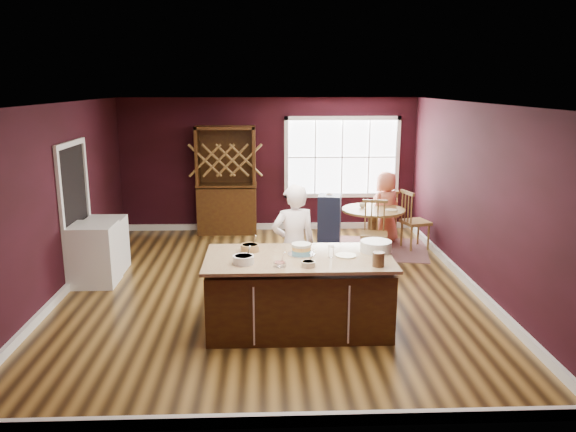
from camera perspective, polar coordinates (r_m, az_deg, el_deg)
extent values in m
plane|color=brown|center=(8.43, -1.76, -7.30)|extent=(7.00, 7.00, 0.00)
plane|color=white|center=(7.89, -1.91, 11.38)|extent=(7.00, 7.00, 0.00)
plane|color=black|center=(11.50, -1.99, 5.23)|extent=(6.00, 0.00, 6.00)
plane|color=black|center=(4.68, -1.44, -6.89)|extent=(6.00, 0.00, 6.00)
plane|color=black|center=(8.57, -22.32, 1.44)|extent=(0.00, 7.00, 7.00)
plane|color=black|center=(8.61, 18.56, 1.80)|extent=(0.00, 7.00, 7.00)
cube|color=#422B0D|center=(6.98, 1.07, -8.12)|extent=(2.19, 1.11, 0.83)
cube|color=tan|center=(6.82, 1.09, -4.32)|extent=(2.27, 1.19, 0.04)
cylinder|color=brown|center=(10.47, 8.53, -3.18)|extent=(0.53, 0.53, 0.04)
cylinder|color=brown|center=(10.38, 8.59, -1.41)|extent=(0.19, 0.19, 0.67)
cylinder|color=brown|center=(10.29, 8.67, 0.61)|extent=(1.14, 1.14, 0.04)
imported|color=white|center=(7.55, 0.58, -3.03)|extent=(0.69, 0.53, 1.68)
cylinder|color=white|center=(6.57, -4.54, -4.44)|extent=(0.25, 0.25, 0.10)
cylinder|color=brown|center=(7.04, -3.89, -3.24)|extent=(0.23, 0.23, 0.09)
cylinder|color=white|center=(6.45, -0.83, -4.93)|extent=(0.15, 0.15, 0.05)
cylinder|color=beige|center=(6.45, 2.07, -4.88)|extent=(0.17, 0.17, 0.06)
cylinder|color=white|center=(6.79, 4.40, -3.62)|extent=(0.07, 0.07, 0.15)
cylinder|color=beige|center=(6.86, 5.90, -4.02)|extent=(0.25, 0.25, 0.02)
cylinder|color=silver|center=(7.09, 8.92, -3.05)|extent=(0.39, 0.39, 0.13)
cylinder|color=brown|center=(6.53, 9.17, -4.36)|extent=(0.14, 0.14, 0.17)
cube|color=brown|center=(10.47, 8.53, -3.26)|extent=(2.26, 1.91, 0.01)
imported|color=#D86D51|center=(10.77, 9.89, 0.88)|extent=(0.80, 0.74, 1.36)
cylinder|color=beige|center=(10.21, 10.39, 0.60)|extent=(0.21, 0.21, 0.02)
imported|color=beige|center=(10.34, 7.57, 1.08)|extent=(0.14, 0.14, 0.09)
cube|color=#341F13|center=(11.29, -6.27, 3.61)|extent=(1.18, 0.49, 2.15)
cube|color=white|center=(8.92, -19.05, -3.72)|extent=(0.64, 0.62, 0.93)
cube|color=silver|center=(9.52, -17.96, -2.77)|extent=(0.60, 0.58, 0.87)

